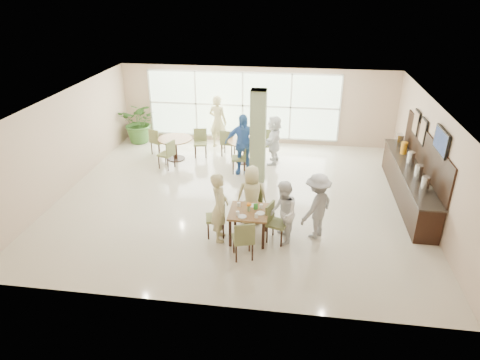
# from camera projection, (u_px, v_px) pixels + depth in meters

# --- Properties ---
(ground) EXTENTS (10.00, 10.00, 0.00)m
(ground) POSITION_uv_depth(u_px,v_px,m) (239.00, 196.00, 12.20)
(ground) COLOR beige
(ground) RESTS_ON ground
(room_shell) EXTENTS (10.00, 10.00, 10.00)m
(room_shell) POSITION_uv_depth(u_px,v_px,m) (239.00, 140.00, 11.47)
(room_shell) COLOR white
(room_shell) RESTS_ON ground
(window_bank) EXTENTS (7.00, 0.04, 7.00)m
(window_bank) POSITION_uv_depth(u_px,v_px,m) (243.00, 106.00, 15.64)
(window_bank) COLOR silver
(window_bank) RESTS_ON ground
(column) EXTENTS (0.45, 0.45, 2.80)m
(column) POSITION_uv_depth(u_px,v_px,m) (258.00, 137.00, 12.62)
(column) COLOR #747F58
(column) RESTS_ON ground
(main_table) EXTENTS (0.90, 0.90, 0.75)m
(main_table) POSITION_uv_depth(u_px,v_px,m) (249.00, 215.00, 9.97)
(main_table) COLOR brown
(main_table) RESTS_ON ground
(round_table_left) EXTENTS (1.15, 1.15, 0.75)m
(round_table_left) POSITION_uv_depth(u_px,v_px,m) (175.00, 143.00, 14.45)
(round_table_left) COLOR brown
(round_table_left) RESTS_ON ground
(round_table_right) EXTENTS (1.12, 1.12, 0.75)m
(round_table_right) POSITION_uv_depth(u_px,v_px,m) (245.00, 146.00, 14.24)
(round_table_right) COLOR brown
(round_table_right) RESTS_ON ground
(chairs_main_table) EXTENTS (2.04, 2.13, 0.95)m
(chairs_main_table) POSITION_uv_depth(u_px,v_px,m) (247.00, 221.00, 10.07)
(chairs_main_table) COLOR #636B3A
(chairs_main_table) RESTS_ON ground
(chairs_table_left) EXTENTS (2.07, 1.74, 0.95)m
(chairs_table_left) POSITION_uv_depth(u_px,v_px,m) (175.00, 146.00, 14.48)
(chairs_table_left) COLOR #636B3A
(chairs_table_left) RESTS_ON ground
(chairs_table_right) EXTENTS (1.93, 1.86, 0.95)m
(chairs_table_right) POSITION_uv_depth(u_px,v_px,m) (245.00, 148.00, 14.32)
(chairs_table_right) COLOR #636B3A
(chairs_table_right) RESTS_ON ground
(tabletop_clutter) EXTENTS (0.68, 0.75, 0.21)m
(tabletop_clutter) POSITION_uv_depth(u_px,v_px,m) (250.00, 209.00, 9.89)
(tabletop_clutter) COLOR white
(tabletop_clutter) RESTS_ON main_table
(buffet_counter) EXTENTS (0.64, 4.70, 1.95)m
(buffet_counter) POSITION_uv_depth(u_px,v_px,m) (409.00, 181.00, 11.82)
(buffet_counter) COLOR black
(buffet_counter) RESTS_ON ground
(wall_tv) EXTENTS (0.06, 1.00, 0.58)m
(wall_tv) POSITION_uv_depth(u_px,v_px,m) (441.00, 141.00, 10.12)
(wall_tv) COLOR black
(wall_tv) RESTS_ON ground
(framed_art_a) EXTENTS (0.05, 0.55, 0.70)m
(framed_art_a) POSITION_uv_depth(u_px,v_px,m) (423.00, 131.00, 11.67)
(framed_art_a) COLOR black
(framed_art_a) RESTS_ON ground
(framed_art_b) EXTENTS (0.05, 0.55, 0.70)m
(framed_art_b) POSITION_uv_depth(u_px,v_px,m) (416.00, 122.00, 12.39)
(framed_art_b) COLOR black
(framed_art_b) RESTS_ON ground
(potted_plant) EXTENTS (1.41, 1.41, 1.56)m
(potted_plant) POSITION_uv_depth(u_px,v_px,m) (140.00, 122.00, 15.88)
(potted_plant) COLOR #396829
(potted_plant) RESTS_ON ground
(teen_left) EXTENTS (0.46, 0.66, 1.70)m
(teen_left) POSITION_uv_depth(u_px,v_px,m) (220.00, 207.00, 9.88)
(teen_left) COLOR #C7BC84
(teen_left) RESTS_ON ground
(teen_far) EXTENTS (0.80, 0.49, 1.54)m
(teen_far) POSITION_uv_depth(u_px,v_px,m) (252.00, 195.00, 10.59)
(teen_far) COLOR #C7BC84
(teen_far) RESTS_ON ground
(teen_right) EXTENTS (0.70, 0.84, 1.55)m
(teen_right) POSITION_uv_depth(u_px,v_px,m) (283.00, 213.00, 9.80)
(teen_right) COLOR white
(teen_right) RESTS_ON ground
(teen_standing) EXTENTS (1.11, 1.21, 1.63)m
(teen_standing) POSITION_uv_depth(u_px,v_px,m) (317.00, 206.00, 10.00)
(teen_standing) COLOR gray
(teen_standing) RESTS_ON ground
(adult_a) EXTENTS (1.18, 0.73, 1.93)m
(adult_a) POSITION_uv_depth(u_px,v_px,m) (243.00, 144.00, 13.28)
(adult_a) COLOR #3F71BE
(adult_a) RESTS_ON ground
(adult_b) EXTENTS (0.84, 1.59, 1.64)m
(adult_b) POSITION_uv_depth(u_px,v_px,m) (274.00, 140.00, 14.06)
(adult_b) COLOR white
(adult_b) RESTS_ON ground
(adult_standing) EXTENTS (0.82, 0.68, 1.93)m
(adult_standing) POSITION_uv_depth(u_px,v_px,m) (218.00, 122.00, 15.32)
(adult_standing) COLOR #C7BC84
(adult_standing) RESTS_ON ground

